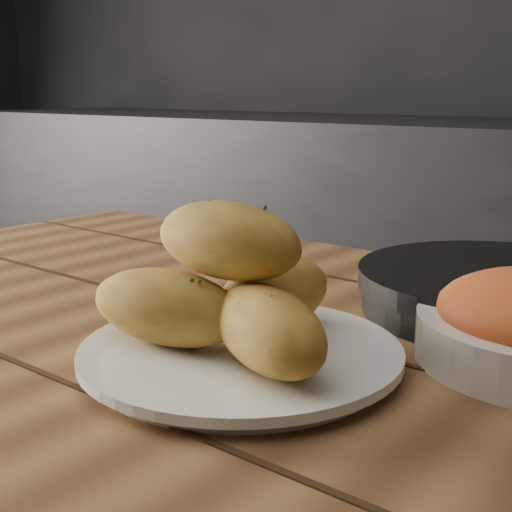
% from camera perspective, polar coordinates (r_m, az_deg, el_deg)
% --- Properties ---
extents(counter, '(2.80, 0.60, 0.90)m').
position_cam_1_polar(counter, '(1.97, 8.15, -2.35)').
color(counter, black).
rests_on(counter, ground).
extents(table, '(1.39, 0.92, 0.75)m').
position_cam_1_polar(table, '(0.63, -1.72, -17.70)').
color(table, brown).
rests_on(table, ground).
extents(plate, '(0.27, 0.27, 0.02)m').
position_cam_1_polar(plate, '(0.59, -1.23, -7.96)').
color(plate, white).
rests_on(plate, table).
extents(bread_rolls, '(0.25, 0.21, 0.12)m').
position_cam_1_polar(bread_rolls, '(0.57, -1.84, -2.92)').
color(bread_rolls, gold).
rests_on(bread_rolls, plate).
extents(skillet, '(0.43, 0.29, 0.05)m').
position_cam_1_polar(skillet, '(0.77, 19.18, -2.66)').
color(skillet, black).
rests_on(skillet, table).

